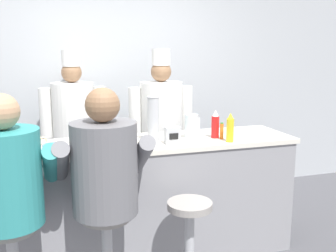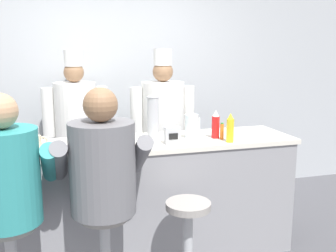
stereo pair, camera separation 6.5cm
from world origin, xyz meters
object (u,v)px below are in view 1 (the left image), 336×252
at_px(water_pitcher_clear, 191,126).
at_px(coffee_mug_blue, 79,147).
at_px(empty_stool_round, 189,232).
at_px(breakfast_plate, 119,142).
at_px(cook_in_whites_near, 74,125).
at_px(cup_stack_steel, 153,119).
at_px(coffee_mug_tan, 36,142).
at_px(napkin_dispenser_chrome, 172,135).
at_px(cook_in_whites_far, 161,125).
at_px(diner_seated_teal, 7,183).
at_px(cereal_bowl, 52,148).
at_px(ketchup_bottle_red, 215,125).
at_px(hot_sauce_bottle_orange, 222,131).
at_px(mustard_bottle_yellow, 230,128).
at_px(diner_seated_grey, 104,173).

xyz_separation_m(water_pitcher_clear, coffee_mug_blue, (-0.95, -0.21, -0.05)).
distance_m(coffee_mug_blue, empty_stool_round, 1.01).
xyz_separation_m(breakfast_plate, cook_in_whites_near, (-0.27, 1.17, -0.07)).
bearing_deg(cup_stack_steel, breakfast_plate, 173.09).
distance_m(coffee_mug_tan, napkin_dispenser_chrome, 1.05).
bearing_deg(empty_stool_round, napkin_dispenser_chrome, 88.98).
relative_size(water_pitcher_clear, cook_in_whites_far, 0.12).
distance_m(water_pitcher_clear, napkin_dispenser_chrome, 0.26).
bearing_deg(diner_seated_teal, cereal_bowl, 56.52).
relative_size(ketchup_bottle_red, cup_stack_steel, 0.64).
xyz_separation_m(ketchup_bottle_red, hot_sauce_bottle_orange, (0.03, -0.06, -0.04)).
distance_m(coffee_mug_blue, diner_seated_teal, 0.58).
height_order(mustard_bottle_yellow, empty_stool_round, mustard_bottle_yellow).
xyz_separation_m(ketchup_bottle_red, cup_stack_steel, (-0.54, -0.00, 0.08)).
height_order(mustard_bottle_yellow, cook_in_whites_far, cook_in_whites_far).
distance_m(napkin_dispenser_chrome, empty_stool_round, 0.75).
distance_m(mustard_bottle_yellow, breakfast_plate, 0.90).
relative_size(empty_stool_round, cook_in_whites_near, 0.39).
bearing_deg(ketchup_bottle_red, breakfast_plate, 177.80).
bearing_deg(hot_sauce_bottle_orange, coffee_mug_blue, -174.81).
bearing_deg(coffee_mug_tan, napkin_dispenser_chrome, -10.48).
distance_m(ketchup_bottle_red, coffee_mug_tan, 1.45).
xyz_separation_m(cup_stack_steel, cook_in_whites_near, (-0.54, 1.20, -0.24)).
distance_m(breakfast_plate, diner_seated_teal, 0.95).
distance_m(hot_sauce_bottle_orange, coffee_mug_tan, 1.49).
xyz_separation_m(water_pitcher_clear, cook_in_whites_near, (-0.89, 1.15, -0.16)).
height_order(mustard_bottle_yellow, diner_seated_grey, diner_seated_grey).
distance_m(coffee_mug_tan, cup_stack_steel, 0.92).
bearing_deg(diner_seated_grey, napkin_dispenser_chrome, 32.67).
xyz_separation_m(coffee_mug_tan, diner_seated_grey, (0.43, -0.58, -0.11)).
xyz_separation_m(coffee_mug_blue, cup_stack_steel, (0.60, 0.16, 0.14)).
xyz_separation_m(hot_sauce_bottle_orange, coffee_mug_blue, (-1.18, -0.11, -0.02)).
relative_size(ketchup_bottle_red, coffee_mug_blue, 1.67).
distance_m(coffee_mug_blue, cook_in_whites_far, 1.41).
relative_size(ketchup_bottle_red, mustard_bottle_yellow, 1.00).
xyz_separation_m(coffee_mug_blue, diner_seated_grey, (0.13, -0.32, -0.11)).
relative_size(breakfast_plate, diner_seated_teal, 0.16).
relative_size(cup_stack_steel, cook_in_whites_far, 0.21).
distance_m(coffee_mug_tan, diner_seated_teal, 0.61).
distance_m(cereal_bowl, diner_seated_grey, 0.54).
xyz_separation_m(hot_sauce_bottle_orange, cook_in_whites_near, (-1.12, 1.25, -0.12)).
distance_m(napkin_dispenser_chrome, cook_in_whites_near, 1.46).
xyz_separation_m(napkin_dispenser_chrome, diner_seated_teal, (-1.20, -0.39, -0.14)).
bearing_deg(water_pitcher_clear, breakfast_plate, -178.63).
height_order(mustard_bottle_yellow, coffee_mug_tan, mustard_bottle_yellow).
bearing_deg(cook_in_whites_far, cereal_bowl, -139.57).
relative_size(water_pitcher_clear, diner_seated_teal, 0.14).
distance_m(coffee_mug_blue, napkin_dispenser_chrome, 0.74).
xyz_separation_m(ketchup_bottle_red, mustard_bottle_yellow, (0.05, -0.17, 0.00)).
xyz_separation_m(mustard_bottle_yellow, napkin_dispenser_chrome, (-0.47, 0.07, -0.04)).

